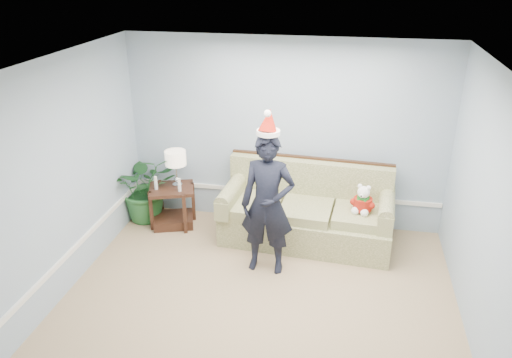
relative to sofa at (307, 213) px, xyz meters
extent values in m
cube|color=tan|center=(-0.40, -2.03, -0.39)|extent=(4.50, 5.00, 0.02)
cube|color=white|center=(-0.40, -2.03, 2.33)|extent=(4.50, 5.00, 0.02)
cube|color=#94AEBD|center=(-0.40, 0.48, 0.97)|extent=(4.50, 0.02, 2.70)
cube|color=#94AEBD|center=(-2.66, -2.03, 0.97)|extent=(0.02, 5.00, 2.70)
cube|color=#94AEBD|center=(1.86, -2.03, 0.97)|extent=(0.02, 5.00, 2.70)
cube|color=white|center=(-0.40, 0.46, 0.07)|extent=(4.48, 0.03, 0.06)
cube|color=white|center=(-2.63, -2.03, 0.07)|extent=(0.03, 4.98, 0.06)
cube|color=#5A6630|center=(0.00, -0.07, -0.16)|extent=(2.35, 1.13, 0.44)
cube|color=#5A6630|center=(-0.71, -0.12, 0.12)|extent=(0.73, 0.83, 0.13)
cube|color=#5A6630|center=(0.00, -0.12, 0.12)|extent=(0.73, 0.83, 0.13)
cube|color=#5A6630|center=(0.71, -0.12, 0.12)|extent=(0.73, 0.83, 0.13)
cube|color=#5A6630|center=(0.00, 0.30, 0.36)|extent=(2.30, 0.37, 0.61)
cube|color=#321C0E|center=(0.00, 0.38, 0.67)|extent=(2.29, 0.22, 0.05)
cube|color=#5A6630|center=(-1.05, -0.07, 0.19)|extent=(0.26, 0.99, 0.26)
cube|color=#5A6630|center=(1.05, -0.07, 0.19)|extent=(0.26, 0.99, 0.26)
cube|color=#3D2216|center=(-1.96, 0.00, 0.20)|extent=(0.76, 0.69, 0.05)
cube|color=#3D2216|center=(-1.96, 0.00, -0.31)|extent=(0.68, 0.62, 0.14)
cube|color=#3D2216|center=(-2.21, -0.20, -0.08)|extent=(0.06, 0.06, 0.60)
cube|color=#3D2216|center=(-1.71, -0.20, -0.08)|extent=(0.06, 0.06, 0.60)
cube|color=#3D2216|center=(-2.21, 0.20, -0.08)|extent=(0.06, 0.06, 0.60)
cube|color=#3D2216|center=(-1.71, 0.20, -0.08)|extent=(0.06, 0.06, 0.60)
cylinder|color=silver|center=(-1.89, 0.08, 0.24)|extent=(0.14, 0.14, 0.03)
sphere|color=silver|center=(-1.89, 0.08, 0.32)|extent=(0.08, 0.08, 0.08)
cylinder|color=silver|center=(-1.89, 0.08, 0.45)|extent=(0.02, 0.02, 0.30)
cylinder|color=#FAE8CC|center=(-1.89, 0.08, 0.65)|extent=(0.30, 0.30, 0.21)
cylinder|color=silver|center=(-2.15, -0.09, 0.27)|extent=(0.05, 0.05, 0.11)
cylinder|color=white|center=(-2.15, -0.09, 0.37)|extent=(0.04, 0.04, 0.09)
cylinder|color=silver|center=(-1.80, -0.09, 0.27)|extent=(0.05, 0.05, 0.11)
cylinder|color=white|center=(-1.80, -0.09, 0.37)|extent=(0.04, 0.04, 0.09)
imported|color=#225C2A|center=(-2.40, 0.12, 0.15)|extent=(1.24, 1.19, 1.06)
imported|color=black|center=(-0.41, -0.84, 0.52)|extent=(0.66, 0.44, 1.80)
cylinder|color=white|center=(-0.41, -0.84, 1.43)|extent=(0.32, 0.32, 0.05)
cone|color=#B41813|center=(-0.41, -0.82, 1.57)|extent=(0.27, 0.33, 0.31)
sphere|color=white|center=(-0.41, -0.91, 1.67)|extent=(0.08, 0.08, 0.08)
sphere|color=white|center=(0.73, -0.16, 0.30)|extent=(0.23, 0.23, 0.23)
cylinder|color=#B41813|center=(0.73, -0.16, 0.30)|extent=(0.30, 0.30, 0.16)
cylinder|color=#186B22|center=(0.73, -0.16, 0.39)|extent=(0.20, 0.20, 0.03)
sphere|color=white|center=(0.67, -0.26, 0.23)|extent=(0.10, 0.10, 0.10)
sphere|color=white|center=(0.79, -0.26, 0.23)|extent=(0.10, 0.10, 0.10)
sphere|color=white|center=(0.73, -0.17, 0.47)|extent=(0.16, 0.16, 0.16)
sphere|color=black|center=(0.73, -0.26, 0.46)|extent=(0.02, 0.02, 0.02)
sphere|color=white|center=(0.68, -0.16, 0.54)|extent=(0.06, 0.06, 0.06)
sphere|color=white|center=(0.79, -0.16, 0.54)|extent=(0.06, 0.06, 0.06)
camera|label=1|loc=(0.47, -6.13, 3.25)|focal=35.00mm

